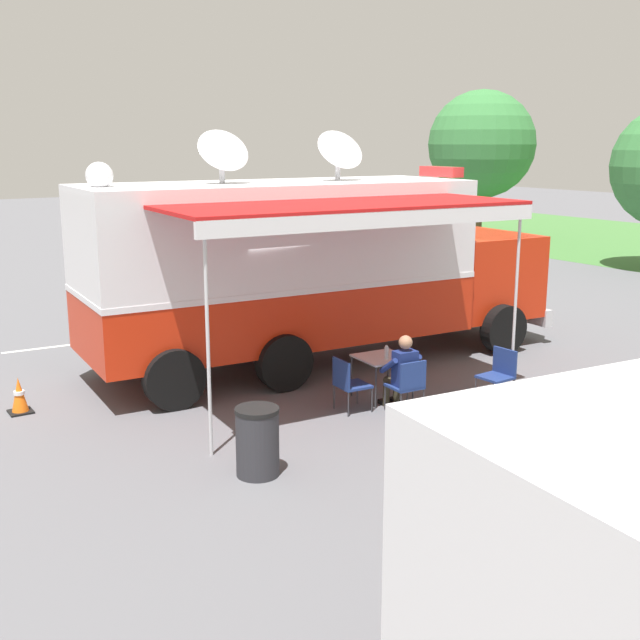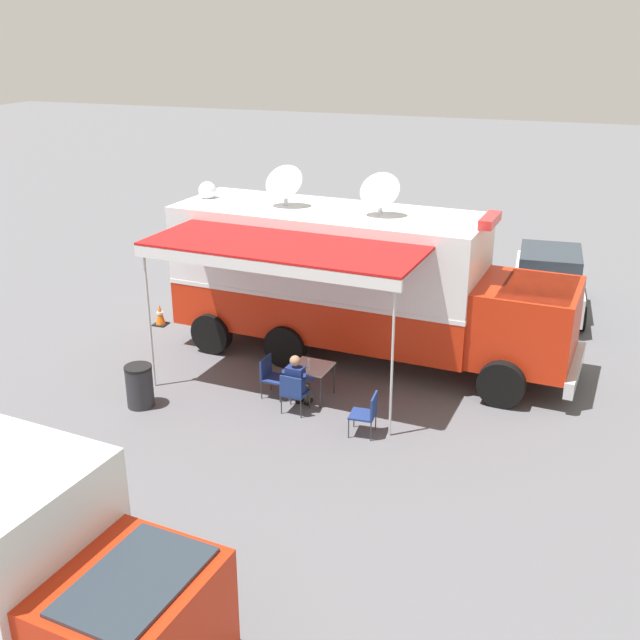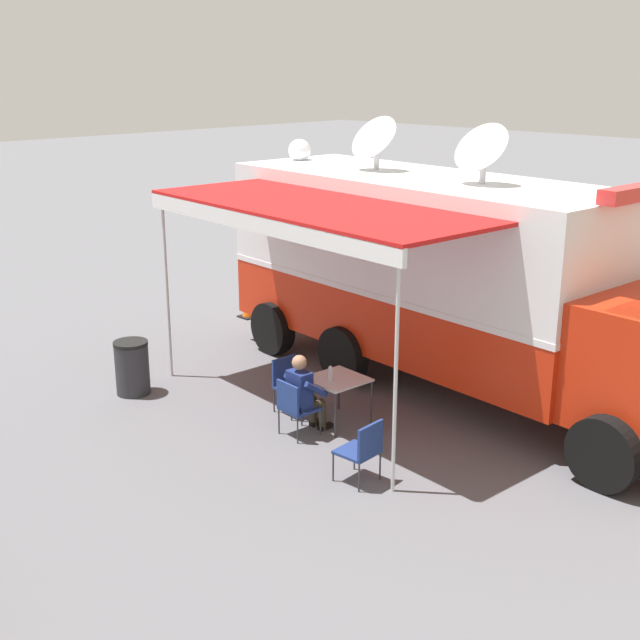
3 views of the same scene
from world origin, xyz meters
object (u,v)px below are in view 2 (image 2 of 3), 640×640
folding_table (311,369)px  trash_bin (140,386)px  water_bottle (308,364)px  seated_responder (297,381)px  car_far_corner (548,281)px  command_truck (357,279)px  folding_chair_spare_by_truck (368,411)px  car_behind_truck (425,267)px  traffic_cone (160,315)px  folding_chair_beside_table (271,374)px  folding_chair_at_table (293,391)px

folding_table → trash_bin: size_ratio=0.93×
folding_table → water_bottle: bearing=-8.5°
seated_responder → trash_bin: size_ratio=1.37×
folding_table → car_far_corner: car_far_corner is taller
command_truck → folding_chair_spare_by_truck: command_truck is taller
folding_chair_spare_by_truck → seated_responder: (-0.52, -1.66, 0.14)m
folding_table → car_behind_truck: size_ratio=0.20×
seated_responder → traffic_cone: seated_responder is taller
seated_responder → car_behind_truck: (-7.89, 0.92, 0.23)m
water_bottle → folding_chair_beside_table: bearing=-84.6°
water_bottle → seated_responder: size_ratio=0.18×
trash_bin → car_far_corner: car_far_corner is taller
car_far_corner → folding_table: bearing=-31.0°
traffic_cone → car_behind_truck: bearing=127.6°
seated_responder → traffic_cone: size_ratio=2.16×
water_bottle → trash_bin: water_bottle is taller
folding_chair_at_table → car_far_corner: car_far_corner is taller
folding_table → car_behind_truck: 7.33m
folding_chair_beside_table → folding_chair_spare_by_truck: (0.92, 2.42, 0.00)m
car_far_corner → seated_responder: bearing=-29.4°
folding_chair_beside_table → folding_chair_at_table: bearing=51.8°
command_truck → traffic_cone: (-0.17, -5.48, -1.67)m
command_truck → folding_chair_spare_by_truck: bearing=20.6°
command_truck → trash_bin: (4.00, -3.46, -1.49)m
command_truck → seated_responder: bearing=-6.0°
trash_bin → traffic_cone: size_ratio=1.57×
trash_bin → car_far_corner: bearing=139.2°
folding_chair_spare_by_truck → trash_bin: 4.83m
trash_bin → water_bottle: bearing=114.2°
car_behind_truck → car_far_corner: bearing=87.9°
folding_chair_beside_table → traffic_cone: (-2.80, -4.40, -0.23)m
folding_chair_at_table → car_far_corner: 9.09m
command_truck → folding_chair_beside_table: 3.19m
trash_bin → traffic_cone: 4.63m
car_far_corner → folding_chair_at_table: bearing=-28.9°
folding_chair_spare_by_truck → traffic_cone: (-3.73, -6.82, -0.23)m
water_bottle → car_behind_truck: (-7.41, 0.85, 0.05)m
folding_chair_spare_by_truck → seated_responder: 1.75m
seated_responder → trash_bin: bearing=-72.9°
folding_chair_spare_by_truck → command_truck: bearing=-159.4°
seated_responder → traffic_cone: bearing=-121.8°
folding_table → water_bottle: (0.13, -0.02, 0.16)m
folding_chair_at_table → traffic_cone: bearing=-123.4°
folding_table → folding_chair_at_table: 0.82m
folding_chair_at_table → car_far_corner: bearing=151.1°
seated_responder → car_far_corner: size_ratio=0.29×
seated_responder → car_behind_truck: size_ratio=0.30×
folding_chair_at_table → car_behind_truck: 8.14m
folding_chair_at_table → traffic_cone: size_ratio=1.50×
command_truck → water_bottle: (2.56, -0.25, -1.11)m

